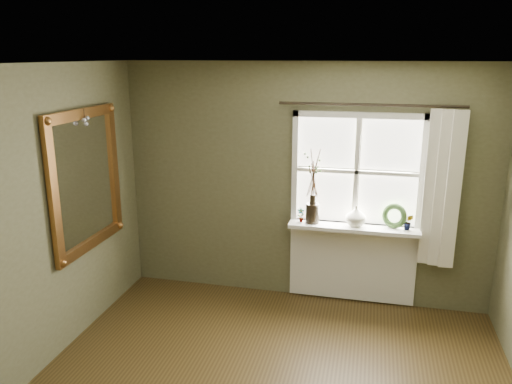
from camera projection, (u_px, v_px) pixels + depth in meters
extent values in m
plane|color=silver|center=(257.00, 65.00, 2.94)|extent=(4.50, 4.50, 0.00)
cube|color=brown|center=(305.00, 184.00, 5.44)|extent=(4.00, 0.10, 2.60)
cube|color=white|center=(354.00, 225.00, 5.35)|extent=(1.36, 0.06, 0.06)
cube|color=white|center=(360.00, 115.00, 5.04)|extent=(1.36, 0.06, 0.06)
cube|color=white|center=(295.00, 169.00, 5.34)|extent=(0.06, 0.06, 1.24)
cube|color=white|center=(422.00, 175.00, 5.05)|extent=(0.06, 0.06, 1.24)
cube|color=white|center=(357.00, 172.00, 5.20)|extent=(1.24, 0.05, 0.04)
cube|color=white|center=(357.00, 172.00, 5.20)|extent=(0.04, 0.05, 1.12)
cube|color=white|center=(327.00, 142.00, 5.21)|extent=(0.59, 0.01, 0.53)
cube|color=white|center=(391.00, 145.00, 5.07)|extent=(0.59, 0.01, 0.53)
cube|color=white|center=(325.00, 196.00, 5.37)|extent=(0.59, 0.01, 0.53)
cube|color=white|center=(387.00, 200.00, 5.23)|extent=(0.59, 0.01, 0.53)
cube|color=white|center=(353.00, 228.00, 5.26)|extent=(1.36, 0.26, 0.04)
cube|color=white|center=(352.00, 262.00, 5.48)|extent=(1.36, 0.04, 0.88)
cylinder|color=black|center=(312.00, 213.00, 5.32)|extent=(0.16, 0.16, 0.21)
imported|color=beige|center=(356.00, 216.00, 5.22)|extent=(0.27, 0.27, 0.22)
torus|color=#2D471F|center=(394.00, 218.00, 5.17)|extent=(0.29, 0.20, 0.27)
imported|color=#2D471F|center=(301.00, 215.00, 5.35)|extent=(0.09, 0.08, 0.15)
imported|color=#2D471F|center=(408.00, 222.00, 5.11)|extent=(0.10, 0.09, 0.17)
cube|color=beige|center=(442.00, 190.00, 4.95)|extent=(0.36, 0.12, 1.59)
cylinder|color=black|center=(371.00, 105.00, 4.94)|extent=(1.84, 0.03, 0.03)
cube|color=white|center=(86.00, 180.00, 4.79)|extent=(0.02, 0.95, 1.17)
cube|color=#955E2C|center=(80.00, 114.00, 4.61)|extent=(0.05, 1.15, 0.10)
cube|color=#955E2C|center=(92.00, 242.00, 4.95)|extent=(0.05, 1.15, 0.10)
cube|color=#955E2C|center=(53.00, 195.00, 4.29)|extent=(0.05, 0.10, 1.17)
cube|color=#955E2C|center=(114.00, 169.00, 5.28)|extent=(0.05, 0.10, 1.17)
sphere|color=silver|center=(84.00, 120.00, 4.59)|extent=(0.04, 0.04, 0.04)
sphere|color=silver|center=(86.00, 124.00, 4.63)|extent=(0.04, 0.04, 0.04)
sphere|color=silver|center=(87.00, 118.00, 4.64)|extent=(0.04, 0.04, 0.04)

